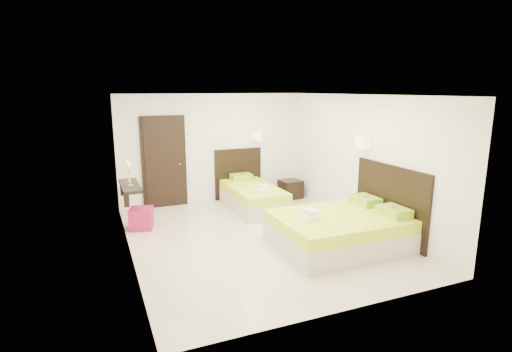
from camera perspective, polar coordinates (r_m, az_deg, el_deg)
name	(u,v)px	position (r m, az deg, el deg)	size (l,w,h in m)	color
floor	(257,237)	(7.52, 0.18, -8.73)	(5.50, 5.50, 0.00)	beige
bed_single	(252,195)	(9.26, -0.63, -2.71)	(1.21, 2.02, 1.66)	beige
bed_double	(343,228)	(7.19, 12.39, -7.28)	(2.20, 1.87, 1.81)	beige
nightstand	(290,189)	(10.12, 4.95, -1.88)	(0.52, 0.46, 0.46)	black
ottoman	(141,218)	(8.21, -16.06, -5.84)	(0.42, 0.42, 0.42)	#971445
door	(164,162)	(9.44, -12.99, 1.92)	(1.02, 0.15, 2.14)	black
console_shelf	(129,186)	(8.31, -17.63, -1.38)	(0.35, 1.20, 0.78)	black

